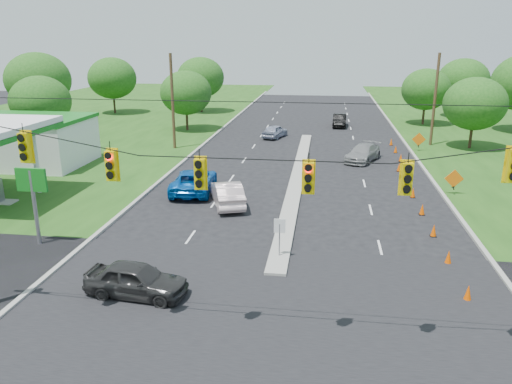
# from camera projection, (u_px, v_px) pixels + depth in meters

# --- Properties ---
(ground) EXTENTS (160.00, 160.00, 0.00)m
(ground) POSITION_uv_depth(u_px,v_px,m) (264.00, 326.00, 18.61)
(ground) COLOR black
(ground) RESTS_ON ground
(cross_street) EXTENTS (160.00, 14.00, 0.02)m
(cross_street) POSITION_uv_depth(u_px,v_px,m) (264.00, 326.00, 18.61)
(cross_street) COLOR black
(cross_street) RESTS_ON ground
(curb_left) EXTENTS (0.25, 110.00, 0.16)m
(curb_left) POSITION_uv_depth(u_px,v_px,m) (199.00, 149.00, 48.35)
(curb_left) COLOR gray
(curb_left) RESTS_ON ground
(curb_right) EXTENTS (0.25, 110.00, 0.16)m
(curb_right) POSITION_uv_depth(u_px,v_px,m) (413.00, 156.00, 45.68)
(curb_right) COLOR gray
(curb_right) RESTS_ON ground
(median) EXTENTS (1.00, 34.00, 0.18)m
(median) POSITION_uv_depth(u_px,v_px,m) (297.00, 177.00, 38.49)
(median) COLOR gray
(median) RESTS_ON ground
(median_sign) EXTENTS (0.55, 0.06, 2.05)m
(median_sign) POSITION_uv_depth(u_px,v_px,m) (280.00, 231.00, 23.86)
(median_sign) COLOR gray
(median_sign) RESTS_ON ground
(signal_span) EXTENTS (25.60, 0.32, 9.00)m
(signal_span) POSITION_uv_depth(u_px,v_px,m) (259.00, 208.00, 16.21)
(signal_span) COLOR #422D1C
(signal_span) RESTS_ON ground
(utility_pole_far_left) EXTENTS (0.28, 0.28, 9.00)m
(utility_pole_far_left) POSITION_uv_depth(u_px,v_px,m) (173.00, 102.00, 47.34)
(utility_pole_far_left) COLOR #422D1C
(utility_pole_far_left) RESTS_ON ground
(utility_pole_far_right) EXTENTS (0.28, 0.28, 9.00)m
(utility_pole_far_right) POSITION_uv_depth(u_px,v_px,m) (435.00, 100.00, 48.77)
(utility_pole_far_right) COLOR #422D1C
(utility_pole_far_right) RESTS_ON ground
(gas_station) EXTENTS (18.40, 19.70, 5.20)m
(gas_station) POSITION_uv_depth(u_px,v_px,m) (4.00, 138.00, 40.14)
(gas_station) COLOR white
(gas_station) RESTS_ON ground
(cone_0) EXTENTS (0.32, 0.32, 0.70)m
(cone_0) POSITION_uv_depth(u_px,v_px,m) (468.00, 293.00, 20.29)
(cone_0) COLOR #E94E00
(cone_0) RESTS_ON ground
(cone_1) EXTENTS (0.32, 0.32, 0.70)m
(cone_1) POSITION_uv_depth(u_px,v_px,m) (448.00, 257.00, 23.60)
(cone_1) COLOR #E94E00
(cone_1) RESTS_ON ground
(cone_2) EXTENTS (0.32, 0.32, 0.70)m
(cone_2) POSITION_uv_depth(u_px,v_px,m) (434.00, 230.00, 26.92)
(cone_2) COLOR #E94E00
(cone_2) RESTS_ON ground
(cone_3) EXTENTS (0.32, 0.32, 0.70)m
(cone_3) POSITION_uv_depth(u_px,v_px,m) (422.00, 209.00, 30.23)
(cone_3) COLOR #E94E00
(cone_3) RESTS_ON ground
(cone_4) EXTENTS (0.32, 0.32, 0.70)m
(cone_4) POSITION_uv_depth(u_px,v_px,m) (413.00, 192.00, 33.54)
(cone_4) COLOR #E94E00
(cone_4) RESTS_ON ground
(cone_5) EXTENTS (0.32, 0.32, 0.70)m
(cone_5) POSITION_uv_depth(u_px,v_px,m) (405.00, 179.00, 36.86)
(cone_5) COLOR #E94E00
(cone_5) RESTS_ON ground
(cone_6) EXTENTS (0.32, 0.32, 0.70)m
(cone_6) POSITION_uv_depth(u_px,v_px,m) (399.00, 167.00, 40.17)
(cone_6) COLOR #E94E00
(cone_6) RESTS_ON ground
(cone_7) EXTENTS (0.32, 0.32, 0.70)m
(cone_7) POSITION_uv_depth(u_px,v_px,m) (401.00, 158.00, 43.40)
(cone_7) COLOR #E94E00
(cone_7) RESTS_ON ground
(cone_8) EXTENTS (0.32, 0.32, 0.70)m
(cone_8) POSITION_uv_depth(u_px,v_px,m) (396.00, 149.00, 46.72)
(cone_8) COLOR #E94E00
(cone_8) RESTS_ON ground
(cone_9) EXTENTS (0.32, 0.32, 0.70)m
(cone_9) POSITION_uv_depth(u_px,v_px,m) (391.00, 142.00, 50.03)
(cone_9) COLOR #E94E00
(cone_9) RESTS_ON ground
(work_sign_1) EXTENTS (1.27, 0.58, 1.37)m
(work_sign_1) POSITION_uv_depth(u_px,v_px,m) (454.00, 179.00, 33.90)
(work_sign_1) COLOR black
(work_sign_1) RESTS_ON ground
(work_sign_2) EXTENTS (1.27, 0.58, 1.37)m
(work_sign_2) POSITION_uv_depth(u_px,v_px,m) (419.00, 140.00, 47.16)
(work_sign_2) COLOR black
(work_sign_2) RESTS_ON ground
(tree_2) EXTENTS (5.88, 5.88, 6.86)m
(tree_2) POSITION_uv_depth(u_px,v_px,m) (40.00, 101.00, 49.17)
(tree_2) COLOR black
(tree_2) RESTS_ON ground
(tree_3) EXTENTS (7.56, 7.56, 8.82)m
(tree_3) POSITION_uv_depth(u_px,v_px,m) (38.00, 80.00, 59.07)
(tree_3) COLOR black
(tree_3) RESTS_ON ground
(tree_4) EXTENTS (6.72, 6.72, 7.84)m
(tree_4) POSITION_uv_depth(u_px,v_px,m) (112.00, 78.00, 70.08)
(tree_4) COLOR black
(tree_4) RESTS_ON ground
(tree_5) EXTENTS (5.88, 5.88, 6.86)m
(tree_5) POSITION_uv_depth(u_px,v_px,m) (186.00, 93.00, 57.05)
(tree_5) COLOR black
(tree_5) RESTS_ON ground
(tree_6) EXTENTS (6.72, 6.72, 7.84)m
(tree_6) POSITION_uv_depth(u_px,v_px,m) (201.00, 77.00, 71.33)
(tree_6) COLOR black
(tree_6) RESTS_ON ground
(tree_9) EXTENTS (5.88, 5.88, 6.86)m
(tree_9) POSITION_uv_depth(u_px,v_px,m) (475.00, 104.00, 47.41)
(tree_9) COLOR black
(tree_9) RESTS_ON ground
(tree_11) EXTENTS (6.72, 6.72, 7.84)m
(tree_11) POSITION_uv_depth(u_px,v_px,m) (463.00, 80.00, 66.58)
(tree_11) COLOR black
(tree_11) RESTS_ON ground
(tree_12) EXTENTS (5.88, 5.88, 6.86)m
(tree_12) POSITION_uv_depth(u_px,v_px,m) (426.00, 89.00, 60.92)
(tree_12) COLOR black
(tree_12) RESTS_ON ground
(black_sedan) EXTENTS (4.43, 2.13, 1.46)m
(black_sedan) POSITION_uv_depth(u_px,v_px,m) (136.00, 280.00, 20.56)
(black_sedan) COLOR #2A2929
(black_sedan) RESTS_ON ground
(white_sedan) EXTENTS (3.15, 5.07, 1.58)m
(white_sedan) POSITION_uv_depth(u_px,v_px,m) (227.00, 193.00, 31.87)
(white_sedan) COLOR beige
(white_sedan) RESTS_ON ground
(blue_pickup) EXTENTS (3.08, 5.94, 1.60)m
(blue_pickup) POSITION_uv_depth(u_px,v_px,m) (194.00, 181.00, 34.67)
(blue_pickup) COLOR #0653AD
(blue_pickup) RESTS_ON ground
(silver_car_far) EXTENTS (3.79, 5.34, 1.44)m
(silver_car_far) POSITION_uv_depth(u_px,v_px,m) (363.00, 153.00, 43.49)
(silver_car_far) COLOR gray
(silver_car_far) RESTS_ON ground
(silver_car_oncoming) EXTENTS (2.80, 4.44, 1.41)m
(silver_car_oncoming) POSITION_uv_depth(u_px,v_px,m) (275.00, 131.00, 53.82)
(silver_car_oncoming) COLOR #9097AF
(silver_car_oncoming) RESTS_ON ground
(dark_car_receding) EXTENTS (1.76, 4.60, 1.50)m
(dark_car_receding) POSITION_uv_depth(u_px,v_px,m) (340.00, 120.00, 60.64)
(dark_car_receding) COLOR black
(dark_car_receding) RESTS_ON ground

